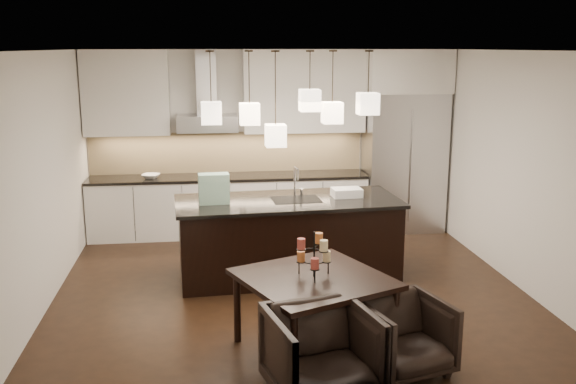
{
  "coord_description": "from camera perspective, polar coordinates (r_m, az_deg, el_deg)",
  "views": [
    {
      "loc": [
        -0.95,
        -7.18,
        2.85
      ],
      "look_at": [
        0.0,
        0.2,
        1.15
      ],
      "focal_mm": 40.0,
      "sensor_mm": 36.0,
      "label": 1
    }
  ],
  "objects": [
    {
      "name": "wall_right",
      "position": [
        8.21,
        19.68,
        1.94
      ],
      "size": [
        0.02,
        5.5,
        2.8
      ],
      "primitive_type": "cube",
      "color": "silver",
      "rests_on": "ground"
    },
    {
      "name": "floor",
      "position": [
        7.78,
        0.19,
        -8.68
      ],
      "size": [
        5.5,
        5.5,
        0.02
      ],
      "primitive_type": "cube",
      "color": "black",
      "rests_on": "ground"
    },
    {
      "name": "pendant_c",
      "position": [
        7.77,
        1.94,
        8.15
      ],
      "size": [
        0.24,
        0.24,
        0.26
      ],
      "primitive_type": "cube",
      "color": "beige",
      "rests_on": "ceiling"
    },
    {
      "name": "hood_canopy",
      "position": [
        9.72,
        -7.18,
        6.09
      ],
      "size": [
        0.9,
        0.52,
        0.24
      ],
      "primitive_type": "cube",
      "color": "#B7B7BA",
      "rests_on": "wall_back"
    },
    {
      "name": "backsplash",
      "position": [
        10.04,
        -5.4,
        3.56
      ],
      "size": [
        4.21,
        0.02,
        0.63
      ],
      "primitive_type": "cube",
      "color": "#D5BA86",
      "rests_on": "countertop"
    },
    {
      "name": "tote_bag",
      "position": [
        7.77,
        -6.61,
        0.3
      ],
      "size": [
        0.38,
        0.21,
        0.36
      ],
      "primitive_type": "cube",
      "rotation": [
        0.0,
        0.0,
        0.06
      ],
      "color": "#1F6B4F",
      "rests_on": "island_top"
    },
    {
      "name": "pendant_e",
      "position": [
        7.89,
        7.11,
        7.8
      ],
      "size": [
        0.24,
        0.24,
        0.26
      ],
      "primitive_type": "cube",
      "color": "beige",
      "rests_on": "ceiling"
    },
    {
      "name": "ceiling",
      "position": [
        7.24,
        0.21,
        12.56
      ],
      "size": [
        5.5,
        5.5,
        0.02
      ],
      "primitive_type": "cube",
      "color": "white",
      "rests_on": "wall_back"
    },
    {
      "name": "lower_cabinets",
      "position": [
        9.91,
        -5.24,
        -1.26
      ],
      "size": [
        4.21,
        0.62,
        0.88
      ],
      "primitive_type": "cube",
      "color": "silver",
      "rests_on": "floor"
    },
    {
      "name": "armchair_right",
      "position": [
        5.92,
        10.33,
        -12.47
      ],
      "size": [
        0.89,
        0.9,
        0.67
      ],
      "primitive_type": "imported",
      "rotation": [
        0.0,
        0.0,
        0.28
      ],
      "color": "black",
      "rests_on": "floor"
    },
    {
      "name": "island_body",
      "position": [
        8.08,
        -0.01,
        -4.23
      ],
      "size": [
        2.74,
        1.23,
        0.94
      ],
      "primitive_type": "cube",
      "rotation": [
        0.0,
        0.0,
        0.06
      ],
      "color": "black",
      "rests_on": "floor"
    },
    {
      "name": "fridge_panel",
      "position": [
        10.04,
        10.53,
        10.52
      ],
      "size": [
        1.26,
        0.72,
        0.65
      ],
      "primitive_type": "cube",
      "color": "silver",
      "rests_on": "refrigerator"
    },
    {
      "name": "fruit_bowl",
      "position": [
        9.78,
        -12.09,
        1.39
      ],
      "size": [
        0.32,
        0.32,
        0.06
      ],
      "primitive_type": "imported",
      "rotation": [
        0.0,
        0.0,
        -0.3
      ],
      "color": "silver",
      "rests_on": "countertop"
    },
    {
      "name": "faucet",
      "position": [
        8.03,
        0.6,
        0.95
      ],
      "size": [
        0.12,
        0.26,
        0.41
      ],
      "primitive_type": null,
      "rotation": [
        0.0,
        0.0,
        0.06
      ],
      "color": "silver",
      "rests_on": "island_top"
    },
    {
      "name": "refrigerator",
      "position": [
        10.19,
        10.21,
        2.63
      ],
      "size": [
        1.2,
        0.72,
        2.15
      ],
      "primitive_type": "cube",
      "color": "#B7B7BA",
      "rests_on": "floor"
    },
    {
      "name": "candle_b",
      "position": [
        6.04,
        1.17,
        -5.73
      ],
      "size": [
        0.1,
        0.1,
        0.1
      ],
      "primitive_type": "cylinder",
      "rotation": [
        0.0,
        0.0,
        0.4
      ],
      "color": "#C66C31",
      "rests_on": "candelabra"
    },
    {
      "name": "wall_left",
      "position": [
        7.54,
        -21.07,
        0.92
      ],
      "size": [
        0.02,
        5.5,
        2.8
      ],
      "primitive_type": "cube",
      "color": "silver",
      "rests_on": "ground"
    },
    {
      "name": "candle_f",
      "position": [
        5.84,
        3.2,
        -4.78
      ],
      "size": [
        0.1,
        0.1,
        0.1
      ],
      "primitive_type": "cylinder",
      "rotation": [
        0.0,
        0.0,
        0.4
      ],
      "color": "beige",
      "rests_on": "candelabra"
    },
    {
      "name": "upper_cab_right",
      "position": [
        9.89,
        1.44,
        8.95
      ],
      "size": [
        1.85,
        0.35,
        1.25
      ],
      "primitive_type": "cube",
      "color": "silver",
      "rests_on": "wall_back"
    },
    {
      "name": "pendant_a",
      "position": [
        7.69,
        -6.83,
        6.99
      ],
      "size": [
        0.24,
        0.24,
        0.26
      ],
      "primitive_type": "cube",
      "color": "beige",
      "rests_on": "ceiling"
    },
    {
      "name": "countertop",
      "position": [
        9.81,
        -5.29,
        1.35
      ],
      "size": [
        4.21,
        0.66,
        0.04
      ],
      "primitive_type": "cube",
      "color": "black",
      "rests_on": "lower_cabinets"
    },
    {
      "name": "dining_table",
      "position": [
        6.18,
        2.29,
        -10.76
      ],
      "size": [
        1.63,
        1.63,
        0.74
      ],
      "primitive_type": null,
      "rotation": [
        0.0,
        0.0,
        0.4
      ],
      "color": "black",
      "rests_on": "floor"
    },
    {
      "name": "candle_d",
      "position": [
        6.06,
        2.77,
        -4.11
      ],
      "size": [
        0.1,
        0.1,
        0.1
      ],
      "primitive_type": "cylinder",
      "rotation": [
        0.0,
        0.0,
        0.4
      ],
      "color": "#C66C31",
      "rests_on": "candelabra"
    },
    {
      "name": "upper_cab_left",
      "position": [
        9.84,
        -14.21,
        8.55
      ],
      "size": [
        1.25,
        0.35,
        1.25
      ],
      "primitive_type": "cube",
      "color": "silver",
      "rests_on": "wall_back"
    },
    {
      "name": "wall_front",
      "position": [
        4.75,
        4.58,
        -4.95
      ],
      "size": [
        5.5,
        0.02,
        2.8
      ],
      "primitive_type": "cube",
      "color": "silver",
      "rests_on": "ground"
    },
    {
      "name": "island_top",
      "position": [
        7.95,
        -0.01,
        -0.83
      ],
      "size": [
        2.83,
        1.32,
        0.04
      ],
      "primitive_type": "cube",
      "rotation": [
        0.0,
        0.0,
        0.06
      ],
      "color": "black",
      "rests_on": "island_body"
    },
    {
      "name": "hood_chimney",
      "position": [
        9.78,
        -7.28,
        9.66
      ],
      "size": [
        0.3,
        0.28,
        0.96
      ],
      "primitive_type": "cube",
      "color": "#B7B7BA",
      "rests_on": "hood_canopy"
    },
    {
      "name": "candelabra",
      "position": [
        5.97,
        2.34,
        -5.56
      ],
      "size": [
        0.47,
        0.47,
        0.44
      ],
      "primitive_type": null,
      "rotation": [
        0.0,
        0.0,
        0.4
      ],
      "color": "black",
      "rests_on": "dining_table"
    },
    {
      "name": "pendant_b",
      "position": [
        7.88,
        -3.44,
        6.94
      ],
      "size": [
        0.24,
        0.24,
        0.26
      ],
      "primitive_type": "cube",
      "color": "beige",
      "rests_on": "ceiling"
    },
    {
      "name": "pendant_d",
      "position": [
        7.99,
        3.94,
        7.04
      ],
      "size": [
        0.24,
        0.24,
        0.26
      ],
      "primitive_type": "cube",
      "color": "beige",
      "rests_on": "ceiling"
    },
    {
      "name": "pendant_f",
      "position": [
        7.64,
        -1.11,
        5.04
      ],
      "size": [
        0.24,
        0.24,
        0.26
      ],
      "primitive_type": "cube",
      "color": "beige",
      "rests_on": "ceiling"
    },
    {
      "name": "food_container",
      "position": [
        8.13,
        5.23,
        -0.04
      ],
      "size": [
        0.38,
        0.28,
        0.11
      ],
      "primitive_type": "cube",
      "rotation": [
        0.0,
        0.0,
        0.06
      ],
      "color": "silver",
      "rests_on": "island_top"
    },
    {
      "name": "candle_a",
      "position": [
        6.06,
        3.45,
        -5.71
      ],
      "size": [
        0.1,
        0.1,
        0.1
      ],
      "primitive_type": "cylinder",
      "rotation": [
        0.0,
        0.0,
        0.4
      ],
      "color": "beige",
      "rests_on": "candelabra"
    },
    {
      "name": "armchair_left",
      "position": [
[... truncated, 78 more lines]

